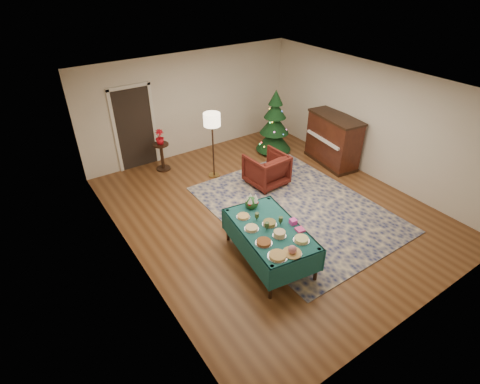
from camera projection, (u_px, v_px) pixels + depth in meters
room_shell at (273, 154)px, 7.49m from camera, size 7.00×7.00×7.00m
doorway at (135, 127)px, 9.30m from camera, size 1.08×0.04×2.16m
rug at (296, 208)px, 8.21m from camera, size 3.21×4.21×0.02m
buffet_table at (270, 234)px, 6.58m from camera, size 1.30×1.94×0.71m
platter_0 at (278, 256)px, 5.88m from camera, size 0.33×0.33×0.04m
platter_1 at (292, 251)px, 5.93m from camera, size 0.32×0.32×0.15m
platter_2 at (301, 239)px, 6.21m from camera, size 0.27×0.27×0.06m
platter_3 at (264, 242)px, 6.15m from camera, size 0.29×0.29×0.05m
platter_4 at (279, 234)px, 6.30m from camera, size 0.24×0.24×0.10m
platter_5 at (252, 228)px, 6.47m from camera, size 0.26×0.26×0.05m
platter_6 at (270, 223)px, 6.57m from camera, size 0.26×0.26×0.07m
platter_7 at (243, 216)px, 6.76m from camera, size 0.25×0.25×0.04m
goblet_0 at (257, 217)px, 6.64m from camera, size 0.08×0.08×0.16m
goblet_1 at (281, 221)px, 6.54m from camera, size 0.08×0.08×0.16m
goblet_2 at (267, 226)px, 6.41m from camera, size 0.08×0.08×0.16m
napkin_stack at (300, 230)px, 6.44m from camera, size 0.16×0.16×0.04m
gift_box at (293, 222)px, 6.58m from camera, size 0.13×0.13×0.09m
centerpiece at (252, 202)px, 6.97m from camera, size 0.25×0.25×0.29m
armchair at (266, 168)px, 8.87m from camera, size 0.90×0.85×0.88m
floor_lamp at (212, 124)px, 8.68m from camera, size 0.40×0.40×1.65m
side_table at (162, 157)px, 9.54m from camera, size 0.40×0.40×0.72m
potted_plant at (160, 140)px, 9.28m from camera, size 0.21×0.38×0.21m
christmas_tree at (274, 125)px, 10.16m from camera, size 0.99×0.99×1.77m
piano at (333, 141)px, 9.69m from camera, size 0.89×1.59×1.31m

